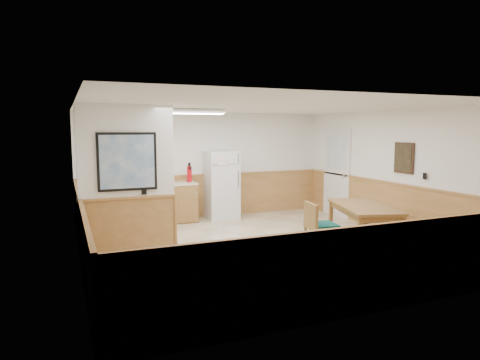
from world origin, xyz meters
name	(u,v)px	position (x,y,z in m)	size (l,w,h in m)	color
ground	(259,247)	(0.00, 0.00, 0.00)	(6.00, 6.00, 0.00)	#C8B18F
ceiling	(260,106)	(0.00, 0.00, 2.50)	(6.00, 6.00, 0.02)	white
back_wall	(207,165)	(0.00, 3.00, 1.25)	(6.00, 0.02, 2.50)	white
right_wall	(394,172)	(3.00, 0.00, 1.25)	(0.02, 6.00, 2.50)	white
left_wall	(78,187)	(-3.00, 0.00, 1.25)	(0.02, 6.00, 2.50)	white
wainscot_back	(207,196)	(0.00, 2.98, 0.50)	(6.00, 0.04, 1.00)	tan
wainscot_right	(391,208)	(2.98, 0.00, 0.50)	(0.04, 6.00, 1.00)	tan
wainscot_left	(81,236)	(-2.98, 0.00, 0.50)	(0.04, 6.00, 1.00)	tan
partition_wall	(127,184)	(-2.25, 0.19, 1.23)	(1.50, 0.20, 2.50)	white
kitchen_counter	(160,203)	(-1.21, 2.68, 0.46)	(2.20, 0.61, 1.00)	olive
exterior_door	(337,173)	(2.96, 1.90, 1.05)	(0.07, 1.02, 2.15)	white
kitchen_window	(116,155)	(-2.10, 2.98, 1.55)	(0.80, 0.04, 1.00)	white
wall_painting	(404,158)	(2.97, -0.30, 1.55)	(0.04, 0.50, 0.60)	#372416
fluorescent_fixture	(194,112)	(-0.80, 1.30, 2.45)	(1.20, 0.30, 0.09)	white
refrigerator	(221,185)	(0.24, 2.63, 0.80)	(0.72, 0.73, 1.60)	silver
dining_table	(364,210)	(1.77, -0.64, 0.66)	(1.29, 1.85, 0.75)	brown
dining_bench	(410,223)	(2.80, -0.71, 0.34)	(0.44, 1.66, 0.45)	brown
dining_chair	(317,223)	(0.83, -0.58, 0.49)	(0.76, 0.57, 0.85)	brown
fire_extinguisher	(189,174)	(-0.52, 2.67, 1.10)	(0.12, 0.12, 0.45)	#BA0912
soap_bottle	(109,181)	(-2.29, 2.72, 1.01)	(0.07, 0.07, 0.21)	green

